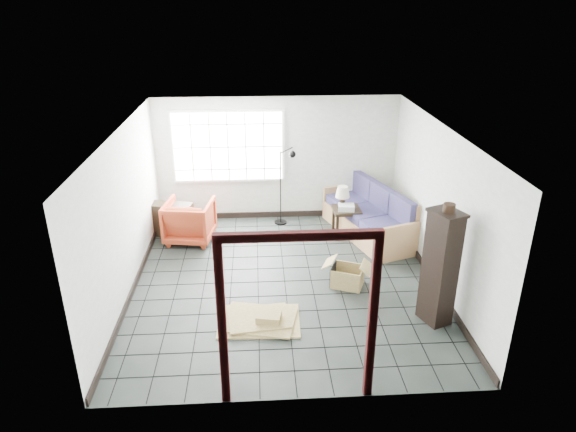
{
  "coord_description": "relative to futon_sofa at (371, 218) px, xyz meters",
  "views": [
    {
      "loc": [
        -0.41,
        -7.5,
        4.47
      ],
      "look_at": [
        0.08,
        0.3,
        1.07
      ],
      "focal_mm": 32.0,
      "sensor_mm": 36.0,
      "label": 1
    }
  ],
  "objects": [
    {
      "name": "window_panel",
      "position": [
        -2.82,
        0.99,
        1.23
      ],
      "size": [
        2.32,
        0.08,
        1.52
      ],
      "color": "silver",
      "rests_on": "ground"
    },
    {
      "name": "tall_shelf",
      "position": [
        0.33,
        -2.96,
        0.53
      ],
      "size": [
        0.52,
        0.58,
        1.75
      ],
      "rotation": [
        0.0,
        0.0,
        0.39
      ],
      "color": "black",
      "rests_on": "ground"
    },
    {
      "name": "futon_sofa",
      "position": [
        0.0,
        0.0,
        0.0
      ],
      "size": [
        1.55,
        2.45,
        1.02
      ],
      "rotation": [
        0.0,
        0.0,
        0.33
      ],
      "color": "#997445",
      "rests_on": "ground"
    },
    {
      "name": "projector",
      "position": [
        -0.52,
        -0.08,
        0.27
      ],
      "size": [
        0.34,
        0.28,
        0.11
      ],
      "rotation": [
        0.0,
        0.0,
        -0.12
      ],
      "color": "silver",
      "rests_on": "side_table"
    },
    {
      "name": "ground",
      "position": [
        -1.82,
        -1.71,
        -0.37
      ],
      "size": [
        5.5,
        5.5,
        0.0
      ],
      "primitive_type": "plane",
      "color": "black",
      "rests_on": "ground"
    },
    {
      "name": "doorway_trim",
      "position": [
        -1.82,
        -4.41,
        1.01
      ],
      "size": [
        1.8,
        0.08,
        2.2
      ],
      "color": "black",
      "rests_on": "ground"
    },
    {
      "name": "cardboard_pile",
      "position": [
        -2.24,
        -2.86,
        -0.32
      ],
      "size": [
        1.23,
        1.0,
        0.17
      ],
      "rotation": [
        0.0,
        0.0,
        -0.09
      ],
      "color": "olive",
      "rests_on": "ground"
    },
    {
      "name": "floor_lamp",
      "position": [
        -1.65,
        0.63,
        0.53
      ],
      "size": [
        0.44,
        0.31,
        1.67
      ],
      "rotation": [
        0.0,
        0.0,
        -0.03
      ],
      "color": "black",
      "rests_on": "ground"
    },
    {
      "name": "room_shell",
      "position": [
        -1.82,
        -1.69,
        1.31
      ],
      "size": [
        5.02,
        5.52,
        2.61
      ],
      "color": "#ADB1AA",
      "rests_on": "ground"
    },
    {
      "name": "side_table",
      "position": [
        -0.5,
        -0.0,
        0.11
      ],
      "size": [
        0.55,
        0.55,
        0.58
      ],
      "rotation": [
        0.0,
        0.0,
        0.03
      ],
      "color": "black",
      "rests_on": "ground"
    },
    {
      "name": "console_shelf",
      "position": [
        -3.97,
        0.25,
        -0.03
      ],
      "size": [
        0.91,
        0.51,
        0.67
      ],
      "rotation": [
        0.0,
        0.0,
        -0.22
      ],
      "color": "black",
      "rests_on": "ground"
    },
    {
      "name": "table_lamp",
      "position": [
        -0.58,
        0.07,
        0.52
      ],
      "size": [
        0.35,
        0.35,
        0.44
      ],
      "rotation": [
        0.0,
        0.0,
        0.25
      ],
      "color": "black",
      "rests_on": "side_table"
    },
    {
      "name": "armchair",
      "position": [
        -3.57,
        -0.02,
        0.09
      ],
      "size": [
        1.0,
        0.95,
        0.91
      ],
      "primitive_type": "imported",
      "rotation": [
        0.0,
        0.0,
        2.99
      ],
      "color": "maroon",
      "rests_on": "ground"
    },
    {
      "name": "pot",
      "position": [
        0.34,
        -2.99,
        1.45
      ],
      "size": [
        0.21,
        0.21,
        0.12
      ],
      "rotation": [
        0.0,
        0.0,
        -0.33
      ],
      "color": "black",
      "rests_on": "tall_shelf"
    },
    {
      "name": "open_box",
      "position": [
        -0.79,
        -1.9,
        -0.2
      ],
      "size": [
        0.89,
        0.67,
        0.46
      ],
      "rotation": [
        0.0,
        0.0,
        -0.39
      ],
      "color": "olive",
      "rests_on": "ground"
    }
  ]
}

